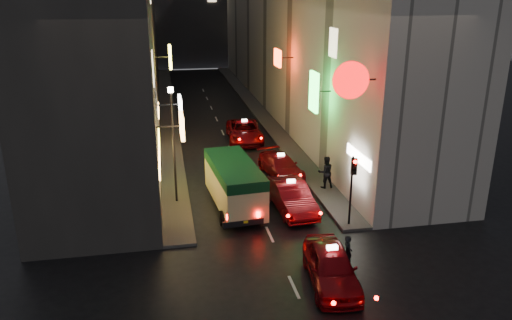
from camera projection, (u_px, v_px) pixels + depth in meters
building_left at (118, 14)px, 43.06m from camera, size 7.51×52.00×18.00m
building_right at (297, 12)px, 45.87m from camera, size 8.05×52.00×18.00m
sidewalk_left at (168, 113)px, 46.64m from camera, size 1.50×52.00×0.15m
sidewalk_right at (257, 109)px, 48.14m from camera, size 1.50×52.00×0.15m
minibus at (234, 180)px, 26.09m from camera, size 2.59×6.06×2.53m
taxi_near at (331, 264)px, 19.53m from camera, size 2.85×5.75×1.93m
taxi_second at (291, 194)px, 26.06m from camera, size 2.71×5.81×1.97m
taxi_third at (281, 164)px, 30.96m from camera, size 2.71×4.99×1.67m
taxi_far at (245, 130)px, 37.96m from camera, size 2.62×5.72×1.95m
pedestrian_crossing at (348, 251)px, 20.49m from camera, size 0.39×0.59×1.77m
pedestrian_sidewalk at (326, 170)px, 28.61m from camera, size 0.82×0.53×2.14m
traffic_light at (353, 176)px, 23.53m from camera, size 0.26×0.43×3.50m
lamp_post at (173, 138)px, 25.96m from camera, size 0.28×0.28×6.22m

